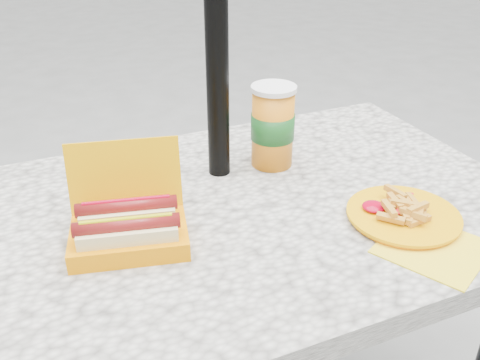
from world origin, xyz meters
name	(u,v)px	position (x,y,z in m)	size (l,w,h in m)	color
picnic_table	(247,246)	(0.00, 0.00, 0.64)	(1.20, 0.80, 0.75)	beige
umbrella_pole	(216,21)	(0.00, 0.16, 1.10)	(0.05, 0.05, 2.20)	black
hotdog_box	(128,226)	(-0.26, -0.04, 0.79)	(0.25, 0.22, 0.17)	#E39B00
fries_plate	(405,217)	(0.26, -0.19, 0.76)	(0.24, 0.34, 0.05)	yellow
soda_cup	(273,126)	(0.13, 0.15, 0.85)	(0.10, 0.10, 0.20)	orange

